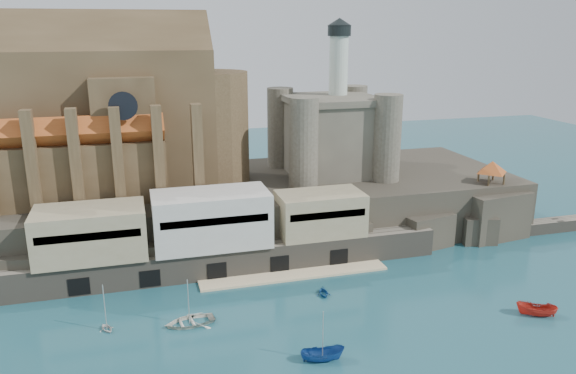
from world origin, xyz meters
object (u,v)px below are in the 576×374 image
(castle_keep, at_px, (331,131))
(boat_2, at_px, (322,360))
(pavilion, at_px, (492,168))
(church, at_px, (112,120))

(castle_keep, distance_m, boat_2, 52.83)
(pavilion, xyz_separation_m, boat_2, (-43.41, -31.29, -12.73))
(church, xyz_separation_m, pavilion, (66.13, -15.85, -9.40))
(church, height_order, castle_keep, church)
(boat_2, bearing_deg, castle_keep, -12.12)
(pavilion, bearing_deg, church, 166.52)
(church, height_order, boat_2, church)
(boat_2, bearing_deg, pavilion, -45.67)
(pavilion, bearing_deg, boat_2, -144.22)
(church, height_order, pavilion, church)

